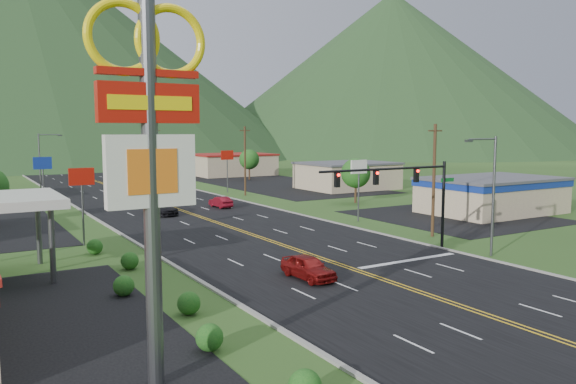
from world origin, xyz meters
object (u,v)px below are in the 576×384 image
pylon_sign (150,134)px  streetlight_west (42,160)px  car_dark_mid (161,208)px  traffic_signal (406,185)px  streetlight_east (491,188)px  car_red_far (221,202)px  car_red_near (308,268)px

pylon_sign → streetlight_west: (5.32, 68.00, -4.12)m
car_dark_mid → traffic_signal: bearing=-79.2°
pylon_sign → car_dark_mid: pylon_sign is taller
streetlight_east → car_dark_mid: streetlight_east is taller
car_dark_mid → pylon_sign: bearing=-116.3°
streetlight_east → car_dark_mid: (-14.32, 33.01, -4.40)m
car_red_far → car_dark_mid: bearing=11.3°
pylon_sign → streetlight_east: bearing=15.8°
car_dark_mid → car_red_far: (8.21, 1.99, -0.11)m
traffic_signal → streetlight_east: size_ratio=1.46×
traffic_signal → car_red_near: traffic_signal is taller
pylon_sign → streetlight_east: (28.18, 8.00, -4.12)m
streetlight_east → streetlight_west: bearing=110.9°
traffic_signal → streetlight_east: bearing=-40.4°
traffic_signal → streetlight_east: 6.17m
traffic_signal → car_red_near: 11.66m
traffic_signal → car_dark_mid: size_ratio=2.44×
streetlight_west → pylon_sign: bearing=-94.5°
pylon_sign → car_dark_mid: 44.12m
pylon_sign → traffic_signal: (23.48, 12.00, -3.97)m
car_red_near → car_dark_mid: size_ratio=0.82×
pylon_sign → streetlight_east: size_ratio=1.56×
streetlight_east → car_red_near: streetlight_east is taller
car_red_far → streetlight_west: bearing=-58.5°
traffic_signal → streetlight_west: streetlight_west is taller
car_red_near → car_red_far: 34.60m
pylon_sign → traffic_signal: size_ratio=1.07×
car_red_near → car_dark_mid: (0.82, 31.42, 0.03)m
streetlight_east → car_red_far: streetlight_east is taller
traffic_signal → car_red_far: size_ratio=3.24×
traffic_signal → streetlight_west: 58.88m
traffic_signal → car_red_far: 31.38m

